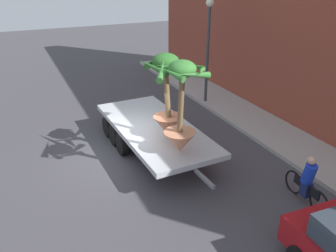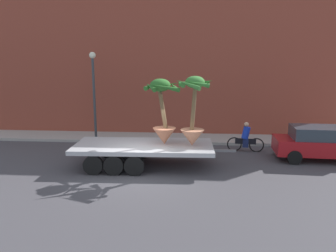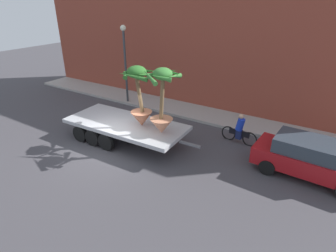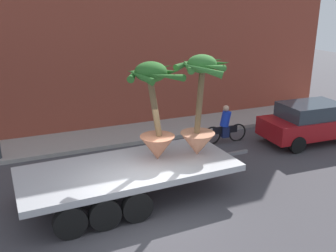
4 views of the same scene
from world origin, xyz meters
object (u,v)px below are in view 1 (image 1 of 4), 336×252
flatbed_trailer (152,128)px  cyclist (307,183)px  potted_palm_rear (181,111)px  potted_palm_middle (167,97)px  street_lamp (208,38)px

flatbed_trailer → cyclist: cyclist is taller
potted_palm_rear → potted_palm_middle: potted_palm_rear is taller
potted_palm_middle → street_lamp: street_lamp is taller
potted_palm_middle → potted_palm_rear: bearing=-5.9°
potted_palm_middle → street_lamp: size_ratio=0.58×
flatbed_trailer → street_lamp: (-3.14, 4.16, 2.46)m
potted_palm_rear → street_lamp: (-5.52, 4.15, 0.84)m
potted_palm_rear → cyclist: (2.64, 2.77, -1.72)m
flatbed_trailer → potted_palm_middle: bearing=7.4°
potted_palm_middle → cyclist: 5.04m
street_lamp → flatbed_trailer: bearing=-52.9°
potted_palm_rear → cyclist: 4.19m
flatbed_trailer → potted_palm_middle: size_ratio=2.48×
potted_palm_rear → cyclist: bearing=46.4°
cyclist → street_lamp: size_ratio=0.38×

